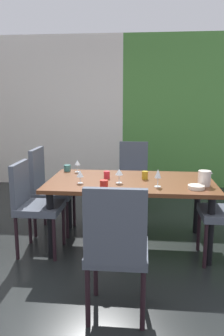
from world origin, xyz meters
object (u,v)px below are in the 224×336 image
object	(u,v)px
chair_head_near	(116,246)
cup_near_window	(145,175)
wine_glass_front	(158,174)
wine_glass_north	(80,174)
chair_left_near	(33,201)
cup_west	(104,185)
dining_table	(131,187)
chair_left_far	(48,186)
wine_glass_right	(77,163)
wine_glass_corner	(119,172)
pitcher_east	(204,178)
serving_bowl_left	(196,187)
cup_south	(67,168)
chair_head_far	(133,171)
cup_center	(107,175)

from	to	relation	value
chair_head_near	cup_near_window	bearing A→B (deg)	81.72
chair_head_near	wine_glass_front	world-z (taller)	chair_head_near
chair_head_near	wine_glass_north	bearing A→B (deg)	113.00
chair_left_near	wine_glass_front	world-z (taller)	chair_left_near
cup_west	dining_table	bearing A→B (deg)	58.52
chair_left_far	wine_glass_right	size ratio (longest dim) A/B	6.94
wine_glass_corner	wine_glass_front	bearing A→B (deg)	-16.27
pitcher_east	cup_west	bearing A→B (deg)	-166.48
serving_bowl_left	cup_near_window	world-z (taller)	cup_near_window
cup_near_window	cup_south	bearing A→B (deg)	160.79
cup_near_window	chair_head_far	bearing A→B (deg)	97.75
dining_table	wine_glass_front	distance (m)	0.42
wine_glass_right	cup_near_window	bearing A→B (deg)	-19.69
cup_south	wine_glass_north	bearing A→B (deg)	-64.78
chair_left_far	serving_bowl_left	size ratio (longest dim) A/B	6.24
dining_table	wine_glass_front	size ratio (longest dim) A/B	9.88
chair_head_near	cup_near_window	size ratio (longest dim) A/B	11.61
wine_glass_right	cup_south	distance (m)	0.15
chair_head_far	pitcher_east	bearing A→B (deg)	117.77
cup_center	cup_south	size ratio (longest dim) A/B	1.01
chair_left_near	dining_table	bearing A→B (deg)	105.55
wine_glass_front	cup_center	size ratio (longest dim) A/B	2.20
wine_glass_north	cup_center	size ratio (longest dim) A/B	1.68
cup_center	cup_west	distance (m)	0.45
wine_glass_right	cup_west	size ratio (longest dim) A/B	1.61
chair_head_near	serving_bowl_left	distance (m)	1.22
wine_glass_north	pitcher_east	bearing A→B (deg)	0.93
chair_left_near	cup_near_window	size ratio (longest dim) A/B	10.89
wine_glass_north	wine_glass_corner	size ratio (longest dim) A/B	0.91
chair_head_near	wine_glass_right	xyz separation A→B (m)	(-0.60, 1.63, 0.26)
wine_glass_right	serving_bowl_left	xyz separation A→B (m)	(1.29, -0.64, -0.09)
chair_left_near	chair_head_far	bearing A→B (deg)	147.76
chair_head_far	wine_glass_front	world-z (taller)	chair_head_far
serving_bowl_left	chair_head_near	bearing A→B (deg)	-124.75
wine_glass_north	pitcher_east	distance (m)	1.25
chair_left_near	chair_head_near	xyz separation A→B (m)	(0.95, -1.00, 0.02)
chair_left_near	wine_glass_corner	xyz separation A→B (m)	(0.88, 0.15, 0.29)
wine_glass_front	serving_bowl_left	distance (m)	0.39
chair_head_far	pitcher_east	distance (m)	1.64
pitcher_east	cup_center	bearing A→B (deg)	168.10
wine_glass_north	cup_west	size ratio (longest dim) A/B	1.49
serving_bowl_left	chair_head_far	bearing A→B (deg)	112.86
serving_bowl_left	wine_glass_front	bearing A→B (deg)	172.92
wine_glass_corner	cup_west	size ratio (longest dim) A/B	1.64
serving_bowl_left	chair_left_far	bearing A→B (deg)	161.12
dining_table	cup_near_window	distance (m)	0.20
chair_left_far	cup_south	bearing A→B (deg)	117.82
serving_bowl_left	wine_glass_north	bearing A→B (deg)	174.64
cup_west	cup_center	bearing A→B (deg)	93.00
chair_head_far	wine_glass_corner	xyz separation A→B (m)	(-0.10, -1.40, 0.28)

